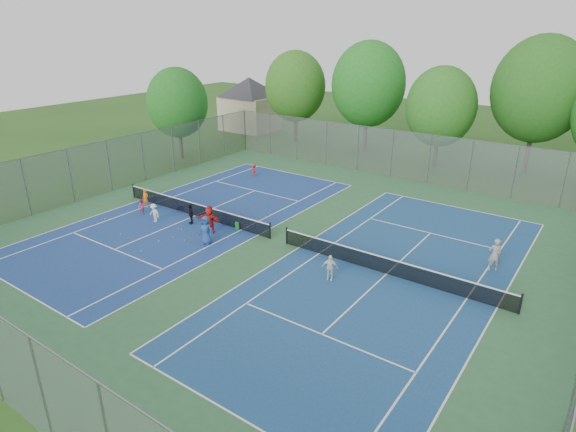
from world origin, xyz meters
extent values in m
plane|color=#264F18|center=(0.00, 0.00, 0.00)|extent=(120.00, 120.00, 0.00)
cube|color=#2C5D37|center=(0.00, 0.00, 0.01)|extent=(32.00, 32.00, 0.01)
cube|color=navy|center=(-7.00, 0.00, 0.02)|extent=(10.97, 23.77, 0.01)
cube|color=navy|center=(7.00, 0.00, 0.02)|extent=(10.97, 23.77, 0.01)
cube|color=black|center=(-7.00, 0.00, 0.46)|extent=(12.87, 0.10, 0.91)
cube|color=black|center=(7.00, 0.00, 0.46)|extent=(12.87, 0.10, 0.91)
cube|color=gray|center=(0.00, 16.00, 2.00)|extent=(32.00, 0.10, 4.00)
cube|color=gray|center=(-16.00, 0.00, 2.00)|extent=(0.10, 32.00, 4.00)
cube|color=#B7A88C|center=(-22.00, 24.00, 2.00)|extent=(6.00, 5.00, 4.00)
pyramid|color=#2D2D33|center=(-22.00, 24.00, 6.20)|extent=(11.03, 11.03, 2.20)
cylinder|color=#443326|center=(-14.00, 22.00, 1.75)|extent=(0.36, 0.36, 3.50)
ellipsoid|color=#2E621C|center=(-14.00, 22.00, 5.90)|extent=(6.40, 6.40, 7.36)
cylinder|color=#443326|center=(-6.00, 23.00, 1.93)|extent=(0.36, 0.36, 3.85)
ellipsoid|color=#206A1E|center=(-6.00, 23.00, 6.55)|extent=(7.20, 7.20, 8.28)
cylinder|color=#443326|center=(2.00, 21.00, 1.57)|extent=(0.36, 0.36, 3.15)
ellipsoid|color=#29641D|center=(2.00, 21.00, 5.40)|extent=(6.00, 6.00, 6.90)
cylinder|color=#443326|center=(9.00, 24.00, 2.10)|extent=(0.36, 0.36, 4.20)
ellipsoid|color=#235819|center=(9.00, 24.00, 7.05)|extent=(7.60, 7.60, 8.74)
cylinder|color=#443326|center=(-19.00, 10.00, 1.57)|extent=(0.36, 0.36, 3.15)
ellipsoid|color=#1E601C|center=(-19.00, 10.00, 5.25)|extent=(5.60, 5.60, 6.44)
cube|color=#1745B3|center=(-8.76, 0.35, 0.14)|extent=(0.42, 0.42, 0.28)
cube|color=green|center=(-3.18, 0.00, 0.25)|extent=(0.30, 0.30, 0.49)
imported|color=orange|center=(-11.02, -0.80, 0.66)|extent=(0.53, 0.40, 1.31)
imported|color=#CC4F71|center=(-10.27, -1.79, 0.53)|extent=(0.60, 0.52, 1.05)
imported|color=white|center=(-8.40, -2.24, 0.62)|extent=(0.81, 0.49, 1.24)
imported|color=black|center=(-6.22, -1.08, 0.66)|extent=(0.84, 0.64, 1.33)
imported|color=#26478C|center=(-3.24, -2.72, 0.87)|extent=(0.93, 0.69, 1.73)
imported|color=#B41D19|center=(-4.19, -1.44, 0.88)|extent=(1.70, 0.81, 1.76)
imported|color=#A71D17|center=(-9.51, 9.43, 0.51)|extent=(0.76, 0.61, 1.03)
imported|color=gray|center=(11.36, 3.60, 0.92)|extent=(0.80, 0.72, 1.83)
imported|color=white|center=(4.85, -2.18, 0.68)|extent=(0.87, 0.61, 1.37)
sphere|color=gold|center=(-6.16, -2.28, 0.03)|extent=(0.07, 0.07, 0.07)
sphere|color=yellow|center=(-11.48, -3.87, 0.03)|extent=(0.07, 0.07, 0.07)
sphere|color=gold|center=(-10.05, -6.52, 0.03)|extent=(0.07, 0.07, 0.07)
sphere|color=#DFEC36|center=(-4.07, -1.91, 0.03)|extent=(0.07, 0.07, 0.07)
sphere|color=yellow|center=(-5.73, -4.22, 0.03)|extent=(0.07, 0.07, 0.07)
sphere|color=gold|center=(-5.94, -2.24, 0.03)|extent=(0.07, 0.07, 0.07)
sphere|color=#C2CE30|center=(-5.49, -3.32, 0.03)|extent=(0.07, 0.07, 0.07)
sphere|color=#BADF33|center=(-2.80, -5.55, 0.03)|extent=(0.07, 0.07, 0.07)
sphere|color=yellow|center=(-4.61, -3.22, 0.03)|extent=(0.07, 0.07, 0.07)
sphere|color=gold|center=(-5.52, -5.67, 0.03)|extent=(0.07, 0.07, 0.07)
sphere|color=#CBDF34|center=(-8.47, -4.88, 0.03)|extent=(0.07, 0.07, 0.07)
camera|label=1|loc=(15.58, -20.92, 12.11)|focal=30.00mm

